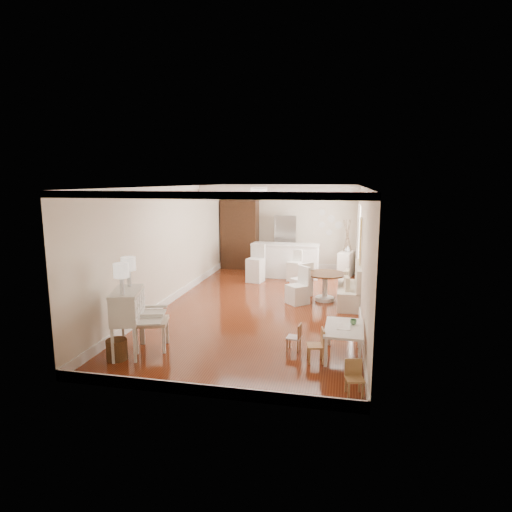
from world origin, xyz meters
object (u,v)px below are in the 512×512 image
(kids_table, at_px, (343,342))
(breakfast_counter, at_px, (285,260))
(kids_chair_a, at_px, (315,345))
(slip_chair_near, at_px, (298,285))
(slip_chair_far, at_px, (301,279))
(bar_stool_left, at_px, (255,263))
(kids_chair_b, at_px, (294,337))
(fridge, at_px, (296,243))
(wicker_basket, at_px, (117,349))
(dining_table, at_px, (325,287))
(pantry_cabinet, at_px, (240,234))
(gustavian_armchair, at_px, (152,320))
(bar_stool_right, at_px, (294,266))
(secretary_bureau, at_px, (128,322))
(sideboard, at_px, (346,264))
(kids_chair_c, at_px, (355,378))

(kids_table, distance_m, breakfast_counter, 6.08)
(kids_chair_a, bearing_deg, slip_chair_near, 179.93)
(kids_table, bearing_deg, slip_chair_far, 106.30)
(slip_chair_near, bearing_deg, bar_stool_left, 173.56)
(slip_chair_near, distance_m, slip_chair_far, 0.75)
(kids_chair_b, relative_size, fridge, 0.28)
(wicker_basket, height_order, dining_table, dining_table)
(kids_table, height_order, pantry_cabinet, pantry_cabinet)
(gustavian_armchair, xyz_separation_m, bar_stool_right, (1.84, 5.69, -0.06))
(kids_chair_b, height_order, pantry_cabinet, pantry_cabinet)
(secretary_bureau, xyz_separation_m, bar_stool_right, (2.13, 5.98, -0.11))
(secretary_bureau, xyz_separation_m, dining_table, (3.12, 4.01, -0.22))
(slip_chair_far, height_order, pantry_cabinet, pantry_cabinet)
(pantry_cabinet, height_order, sideboard, pantry_cabinet)
(fridge, height_order, sideboard, fridge)
(pantry_cabinet, bearing_deg, sideboard, -9.57)
(gustavian_armchair, xyz_separation_m, kids_table, (3.31, 0.33, -0.26))
(slip_chair_far, bearing_deg, slip_chair_near, 40.42)
(breakfast_counter, relative_size, bar_stool_right, 2.26)
(kids_chair_b, relative_size, slip_chair_far, 0.56)
(slip_chair_far, bearing_deg, gustavian_armchair, 13.19)
(wicker_basket, distance_m, breakfast_counter, 6.96)
(breakfast_counter, bearing_deg, gustavian_armchair, -103.82)
(secretary_bureau, height_order, kids_chair_c, secretary_bureau)
(secretary_bureau, relative_size, kids_chair_a, 1.98)
(wicker_basket, xyz_separation_m, kids_table, (3.68, 0.89, 0.09))
(wicker_basket, relative_size, slip_chair_near, 0.38)
(kids_chair_a, xyz_separation_m, kids_chair_b, (-0.40, 0.39, -0.03))
(gustavian_armchair, xyz_separation_m, kids_chair_b, (2.46, 0.41, -0.27))
(secretary_bureau, distance_m, wicker_basket, 0.48)
(secretary_bureau, bearing_deg, slip_chair_far, 43.03)
(bar_stool_left, xyz_separation_m, fridge, (0.97, 1.87, 0.35))
(secretary_bureau, bearing_deg, kids_table, -7.29)
(bar_stool_right, bearing_deg, sideboard, 45.43)
(dining_table, relative_size, fridge, 0.57)
(wicker_basket, distance_m, kids_chair_c, 3.86)
(slip_chair_far, relative_size, sideboard, 1.09)
(dining_table, distance_m, slip_chair_far, 0.71)
(kids_chair_b, relative_size, bar_stool_left, 0.45)
(kids_chair_c, relative_size, bar_stool_right, 0.55)
(sideboard, bearing_deg, gustavian_armchair, -101.49)
(kids_chair_a, bearing_deg, dining_table, 169.03)
(wicker_basket, distance_m, fridge, 8.05)
(breakfast_counter, bearing_deg, dining_table, -61.27)
(kids_chair_a, bearing_deg, gustavian_armchair, -100.91)
(secretary_bureau, xyz_separation_m, slip_chair_near, (2.49, 3.61, -0.11))
(slip_chair_near, relative_size, breakfast_counter, 0.44)
(secretary_bureau, xyz_separation_m, kids_table, (3.60, 0.62, -0.30))
(kids_chair_c, bearing_deg, sideboard, 78.98)
(secretary_bureau, relative_size, dining_table, 1.11)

